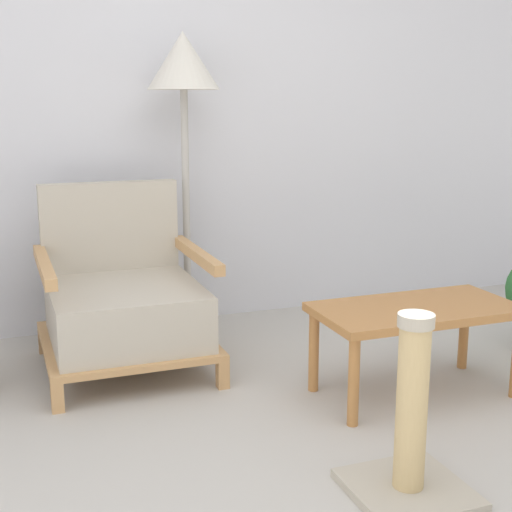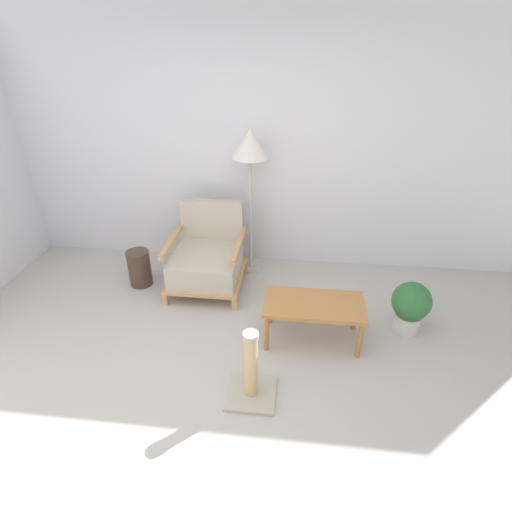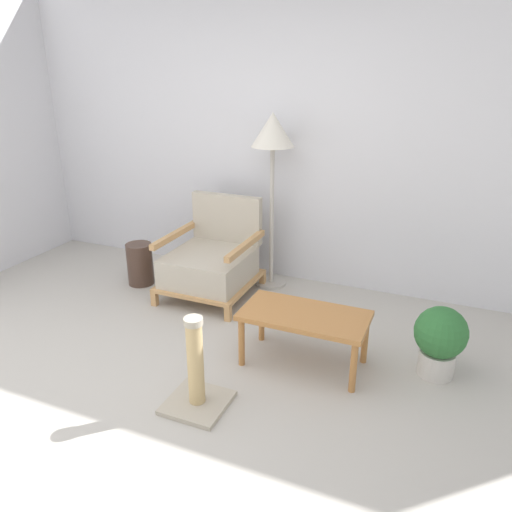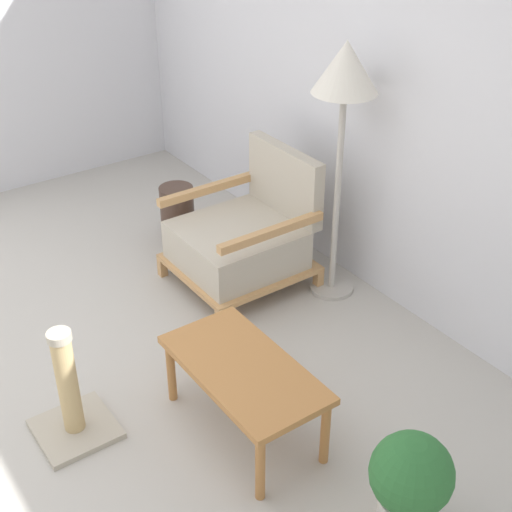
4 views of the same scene
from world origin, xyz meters
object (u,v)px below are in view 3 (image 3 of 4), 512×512
object	(u,v)px
vase	(140,264)
armchair	(212,261)
coffee_table	(304,320)
potted_plant	(440,338)
floor_lamp	(273,141)
scratching_post	(196,378)

from	to	relation	value
vase	armchair	bearing A→B (deg)	5.54
coffee_table	potted_plant	bearing A→B (deg)	14.39
floor_lamp	coffee_table	bearing A→B (deg)	-59.02
floor_lamp	coffee_table	world-z (taller)	floor_lamp
vase	potted_plant	distance (m)	2.70
floor_lamp	vase	xyz separation A→B (m)	(-1.13, -0.46, -1.13)
vase	scratching_post	bearing A→B (deg)	-44.98
floor_lamp	vase	world-z (taller)	floor_lamp
coffee_table	potted_plant	distance (m)	0.89
armchair	potted_plant	bearing A→B (deg)	-15.13
floor_lamp	scratching_post	distance (m)	2.15
coffee_table	potted_plant	xyz separation A→B (m)	(0.86, 0.22, -0.06)
coffee_table	floor_lamp	bearing A→B (deg)	120.98
floor_lamp	scratching_post	world-z (taller)	floor_lamp
armchair	floor_lamp	xyz separation A→B (m)	(0.41, 0.39, 1.01)
armchair	vase	bearing A→B (deg)	-174.46
floor_lamp	coffee_table	xyz separation A→B (m)	(0.68, -1.13, -0.98)
coffee_table	scratching_post	size ratio (longest dim) A/B	1.41
floor_lamp	vase	size ratio (longest dim) A/B	3.99
armchair	vase	size ratio (longest dim) A/B	2.14
armchair	coffee_table	xyz separation A→B (m)	(1.09, -0.75, 0.02)
armchair	floor_lamp	size ratio (longest dim) A/B	0.54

